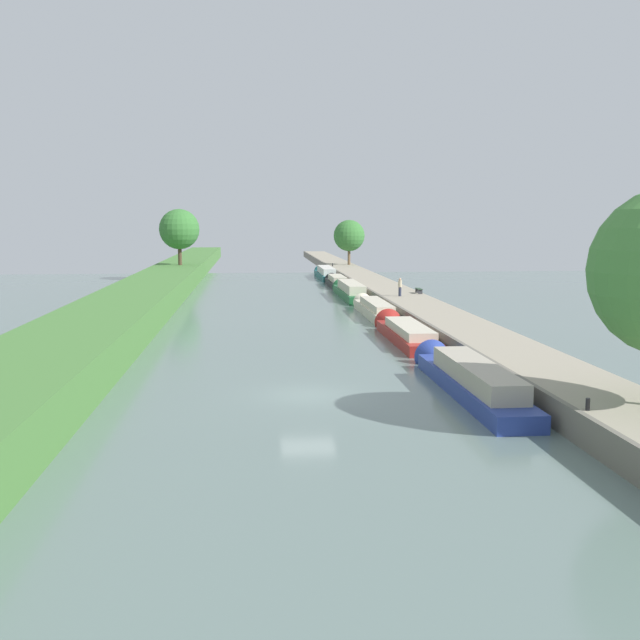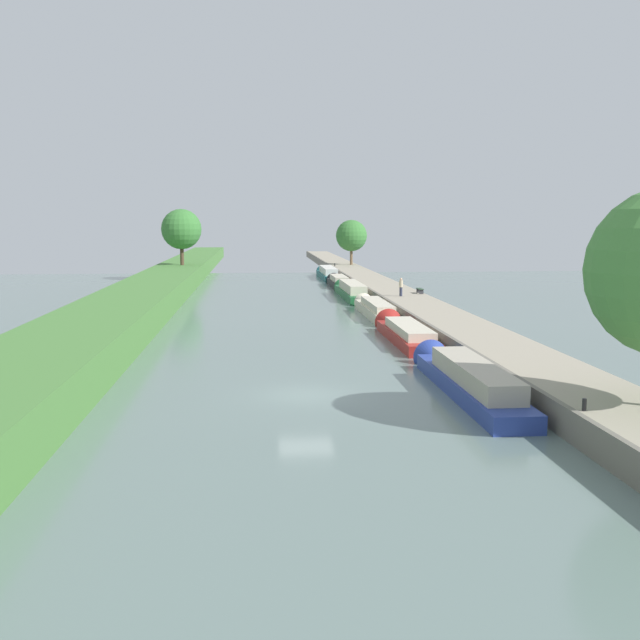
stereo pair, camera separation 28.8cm
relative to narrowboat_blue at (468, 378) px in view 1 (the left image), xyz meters
The scene contains 16 objects.
ground_plane 7.55m from the narrowboat_blue, behind, with size 160.00×160.00×0.00m, color slate.
left_grassy_bank 19.88m from the narrowboat_blue, behind, with size 6.23×260.00×2.12m.
right_towpath 3.88m from the narrowboat_blue, ahead, with size 4.34×260.00×1.17m.
stone_quay 1.59m from the narrowboat_blue, ahead, with size 0.25×260.00×1.22m.
narrowboat_blue is the anchor object (origin of this frame).
narrowboat_red 15.31m from the narrowboat_blue, 89.32° to the left, with size 2.19×12.73×2.08m.
narrowboat_cream 28.03m from the narrowboat_blue, 89.50° to the left, with size 1.83×13.53×1.83m.
narrowboat_green 43.05m from the narrowboat_blue, 89.82° to the left, with size 2.03×15.16×2.23m.
narrowboat_black 56.06m from the narrowboat_blue, 89.77° to the left, with size 1.91×10.77×1.93m.
narrowboat_teal 69.14m from the narrowboat_blue, 89.83° to the left, with size 2.01×15.12×2.20m.
tree_rightbank_midnear 80.30m from the narrowboat_blue, 86.44° to the left, with size 4.81×4.81×6.89m.
tree_leftbank_downstream 68.70m from the narrowboat_blue, 106.52° to the left, with size 5.27×5.27×7.35m.
person_walking 32.61m from the narrowboat_blue, 84.15° to the left, with size 0.34×0.34×1.66m.
mooring_bollard_near 8.30m from the narrowboat_blue, 75.92° to the right, with size 0.16×0.16×0.45m.
mooring_bollard_far 76.35m from the narrowboat_blue, 88.49° to the left, with size 0.16×0.16×0.45m.
park_bench 35.21m from the narrowboat_blue, 80.84° to the left, with size 0.44×1.50×0.47m.
Camera 1 is at (-2.50, -32.99, 7.99)m, focal length 41.28 mm.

